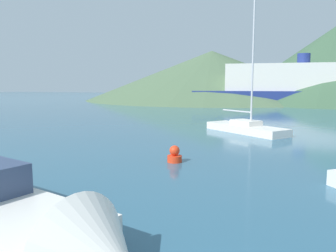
% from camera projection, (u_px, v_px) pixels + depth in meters
% --- Properties ---
extents(sailboat_middle, '(5.97, 5.12, 10.14)m').
position_uv_depth(sailboat_middle, '(246.00, 126.00, 22.08)').
color(sailboat_middle, white).
rests_on(sailboat_middle, ground_plane).
extents(ferry_distant, '(34.57, 12.61, 8.04)m').
position_uv_depth(ferry_distant, '(302.00, 87.00, 51.31)').
color(ferry_distant, navy).
rests_on(ferry_distant, ground_plane).
extents(buoy_marker, '(0.61, 0.61, 0.70)m').
position_uv_depth(buoy_marker, '(175.00, 155.00, 13.60)').
color(buoy_marker, red).
rests_on(buoy_marker, ground_plane).
extents(hill_west, '(54.05, 54.05, 10.56)m').
position_uv_depth(hill_west, '(212.00, 75.00, 71.62)').
color(hill_west, '#4C6647').
rests_on(hill_west, ground_plane).
extents(hill_central, '(39.45, 39.45, 13.83)m').
position_uv_depth(hill_central, '(335.00, 64.00, 59.52)').
color(hill_central, '#38563D').
rests_on(hill_central, ground_plane).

